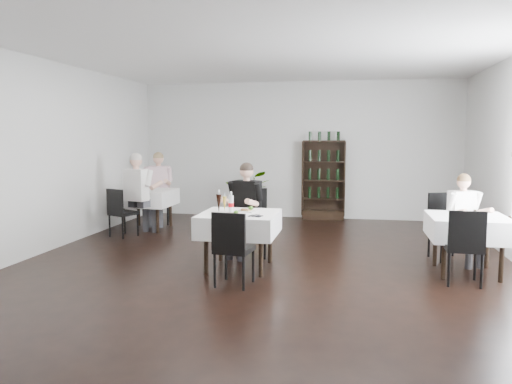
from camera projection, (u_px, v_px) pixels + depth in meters
room_shell at (261, 159)px, 6.64m from camera, size 9.00×9.00×9.00m
wine_shelf at (324, 181)px, 10.81m from camera, size 0.90×0.28×1.75m
main_table at (239, 224)px, 6.80m from camera, size 1.03×1.03×0.77m
left_table at (147, 198)px, 9.69m from camera, size 0.98×0.98×0.77m
right_table at (468, 227)px, 6.53m from camera, size 0.98×0.98×0.77m
potted_tree at (248, 194)px, 11.02m from camera, size 1.07×0.95×1.07m
main_chair_far at (252, 217)px, 7.59m from camera, size 0.53×0.54×1.01m
main_chair_near at (232, 244)px, 5.96m from camera, size 0.47×0.47×0.92m
left_chair_far at (159, 197)px, 10.37m from camera, size 0.55×0.55×0.98m
left_chair_near at (120, 210)px, 8.93m from camera, size 0.53×0.53×0.88m
right_chair_far at (446, 221)px, 7.37m from camera, size 0.56×0.56×0.97m
right_chair_near at (465, 242)px, 6.02m from camera, size 0.44×0.44×0.93m
diner_main at (244, 202)px, 7.46m from camera, size 0.60×0.64×1.42m
diner_left_far at (158, 183)px, 10.15m from camera, size 0.60×0.61×1.49m
diner_left_near at (139, 187)px, 9.12m from camera, size 0.63×0.67×1.51m
diner_right_far at (465, 212)px, 7.01m from camera, size 0.58×0.61×1.29m
plate_far at (247, 210)px, 6.90m from camera, size 0.27×0.27×0.07m
plate_near at (232, 214)px, 6.56m from camera, size 0.26×0.26×0.07m
pilsner_dark at (219, 203)px, 6.78m from camera, size 0.07×0.07×0.32m
pilsner_lager at (225, 204)px, 6.93m from camera, size 0.06×0.06×0.26m
coke_bottle at (231, 204)px, 6.86m from camera, size 0.07×0.07×0.28m
napkin_cutlery at (255, 216)px, 6.50m from camera, size 0.20×0.18×0.02m
pepper_mill at (475, 213)px, 6.48m from camera, size 0.04×0.04×0.09m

